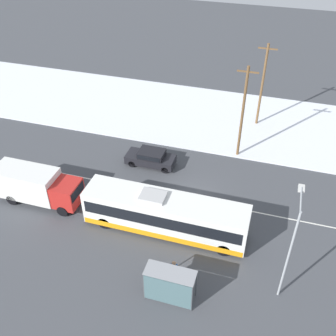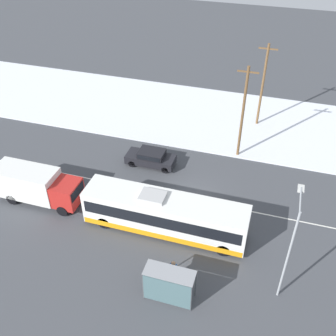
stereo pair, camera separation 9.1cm
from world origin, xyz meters
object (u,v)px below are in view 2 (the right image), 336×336
at_px(utility_pole_snowlot, 263,85).
at_px(pedestrian_at_stop, 173,269).
at_px(bus_shelter, 168,284).
at_px(utility_pole_roadside, 243,112).
at_px(city_bus, 165,214).
at_px(streetlamp, 291,239).
at_px(sedan_car, 151,157).
at_px(box_truck, 36,185).

bearing_deg(utility_pole_snowlot, pedestrian_at_stop, -97.35).
bearing_deg(bus_shelter, utility_pole_roadside, 84.54).
relative_size(city_bus, utility_pole_roadside, 1.36).
bearing_deg(streetlamp, utility_pole_roadside, 109.21).
bearing_deg(utility_pole_roadside, sedan_car, -152.56).
bearing_deg(city_bus, bus_shelter, -70.61).
height_order(streetlamp, utility_pole_roadside, utility_pole_roadside).
xyz_separation_m(box_truck, bus_shelter, (12.72, -5.88, 0.08)).
bearing_deg(city_bus, box_truck, 179.29).
relative_size(sedan_car, utility_pole_roadside, 0.50).
distance_m(streetlamp, utility_pole_snowlot, 20.50).
relative_size(box_truck, pedestrian_at_stop, 3.83).
relative_size(box_truck, bus_shelter, 2.26).
bearing_deg(box_truck, sedan_car, 45.53).
distance_m(box_truck, pedestrian_at_stop, 13.31).
bearing_deg(streetlamp, sedan_car, 140.07).
height_order(box_truck, utility_pole_snowlot, utility_pole_snowlot).
distance_m(bus_shelter, utility_pole_roadside, 17.18).
bearing_deg(utility_pole_snowlot, streetlamp, -79.27).
xyz_separation_m(sedan_car, streetlamp, (12.10, -10.13, 3.72)).
height_order(city_bus, bus_shelter, city_bus).
height_order(pedestrian_at_stop, streetlamp, streetlamp).
distance_m(pedestrian_at_stop, streetlamp, 7.56).
height_order(box_truck, utility_pole_roadside, utility_pole_roadside).
relative_size(pedestrian_at_stop, utility_pole_snowlot, 0.21).
bearing_deg(bus_shelter, pedestrian_at_stop, 95.22).
xyz_separation_m(pedestrian_at_stop, utility_pole_roadside, (1.75, 15.31, 3.47)).
distance_m(box_truck, bus_shelter, 14.01).
relative_size(city_bus, box_truck, 1.71).
xyz_separation_m(sedan_car, bus_shelter, (5.65, -13.09, 0.87)).
height_order(box_truck, bus_shelter, box_truck).
height_order(sedan_car, streetlamp, streetlamp).
bearing_deg(pedestrian_at_stop, utility_pole_snowlot, 82.65).
bearing_deg(box_truck, streetlamp, -8.69).
distance_m(city_bus, pedestrian_at_stop, 4.63).
height_order(sedan_car, bus_shelter, bus_shelter).
distance_m(box_truck, utility_pole_snowlot, 23.25).
xyz_separation_m(sedan_car, utility_pole_roadside, (7.26, 3.77, 3.78)).
distance_m(city_bus, streetlamp, 9.42).
bearing_deg(streetlamp, city_bus, 161.75).
bearing_deg(utility_pole_snowlot, bus_shelter, -96.52).
relative_size(bus_shelter, utility_pole_snowlot, 0.36).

